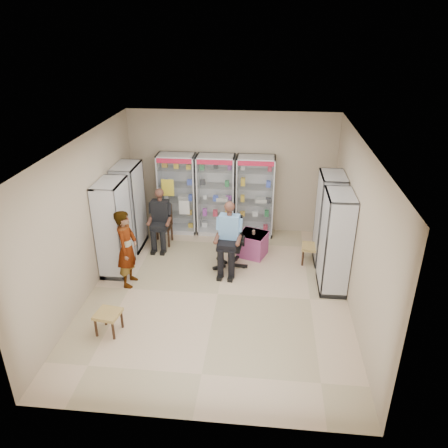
# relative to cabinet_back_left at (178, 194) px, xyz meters

# --- Properties ---
(floor) EXTENTS (6.00, 6.00, 0.00)m
(floor) POSITION_rel_cabinet_back_left_xyz_m (1.30, -2.73, -1.00)
(floor) COLOR #C8AB8B
(floor) RESTS_ON ground
(room_shell) EXTENTS (5.02, 6.02, 3.01)m
(room_shell) POSITION_rel_cabinet_back_left_xyz_m (1.30, -2.73, 0.97)
(room_shell) COLOR tan
(room_shell) RESTS_ON ground
(cabinet_back_left) EXTENTS (0.90, 0.50, 2.00)m
(cabinet_back_left) POSITION_rel_cabinet_back_left_xyz_m (0.00, 0.00, 0.00)
(cabinet_back_left) COLOR #9EA1A5
(cabinet_back_left) RESTS_ON floor
(cabinet_back_mid) EXTENTS (0.90, 0.50, 2.00)m
(cabinet_back_mid) POSITION_rel_cabinet_back_left_xyz_m (0.95, 0.00, 0.00)
(cabinet_back_mid) COLOR #B1B4B8
(cabinet_back_mid) RESTS_ON floor
(cabinet_back_right) EXTENTS (0.90, 0.50, 2.00)m
(cabinet_back_right) POSITION_rel_cabinet_back_left_xyz_m (1.90, 0.00, 0.00)
(cabinet_back_right) COLOR #B5B8BC
(cabinet_back_right) RESTS_ON floor
(cabinet_right_far) EXTENTS (0.90, 0.50, 2.00)m
(cabinet_right_far) POSITION_rel_cabinet_back_left_xyz_m (3.53, -1.13, 0.00)
(cabinet_right_far) COLOR #B0B2B8
(cabinet_right_far) RESTS_ON floor
(cabinet_right_near) EXTENTS (0.90, 0.50, 2.00)m
(cabinet_right_near) POSITION_rel_cabinet_back_left_xyz_m (3.53, -2.23, 0.00)
(cabinet_right_near) COLOR #9FA0A6
(cabinet_right_near) RESTS_ON floor
(cabinet_left_far) EXTENTS (0.90, 0.50, 2.00)m
(cabinet_left_far) POSITION_rel_cabinet_back_left_xyz_m (-0.93, -0.93, 0.00)
(cabinet_left_far) COLOR silver
(cabinet_left_far) RESTS_ON floor
(cabinet_left_near) EXTENTS (0.90, 0.50, 2.00)m
(cabinet_left_near) POSITION_rel_cabinet_back_left_xyz_m (-0.93, -2.03, 0.00)
(cabinet_left_near) COLOR #9DA0A4
(cabinet_left_near) RESTS_ON floor
(wooden_chair) EXTENTS (0.42, 0.42, 0.94)m
(wooden_chair) POSITION_rel_cabinet_back_left_xyz_m (-0.25, -0.73, -0.53)
(wooden_chair) COLOR black
(wooden_chair) RESTS_ON floor
(seated_customer) EXTENTS (0.44, 0.60, 1.34)m
(seated_customer) POSITION_rel_cabinet_back_left_xyz_m (-0.25, -0.78, -0.33)
(seated_customer) COLOR black
(seated_customer) RESTS_ON floor
(office_chair) EXTENTS (0.68, 0.68, 1.14)m
(office_chair) POSITION_rel_cabinet_back_left_xyz_m (1.44, -1.66, -0.43)
(office_chair) COLOR black
(office_chair) RESTS_ON floor
(seated_shopkeeper) EXTENTS (0.54, 0.71, 1.46)m
(seated_shopkeeper) POSITION_rel_cabinet_back_left_xyz_m (1.44, -1.71, -0.27)
(seated_shopkeeper) COLOR #68A2CE
(seated_shopkeeper) RESTS_ON floor
(pink_trunk) EXTENTS (0.71, 0.70, 0.55)m
(pink_trunk) POSITION_rel_cabinet_back_left_xyz_m (1.91, -1.09, -0.73)
(pink_trunk) COLOR #AD4571
(pink_trunk) RESTS_ON floor
(tea_glass) EXTENTS (0.07, 0.07, 0.09)m
(tea_glass) POSITION_rel_cabinet_back_left_xyz_m (1.93, -1.12, -0.41)
(tea_glass) COLOR #622F08
(tea_glass) RESTS_ON pink_trunk
(woven_stool_a) EXTENTS (0.45, 0.45, 0.41)m
(woven_stool_a) POSITION_rel_cabinet_back_left_xyz_m (3.20, -1.30, -0.79)
(woven_stool_a) COLOR #B4874C
(woven_stool_a) RESTS_ON floor
(woven_stool_b) EXTENTS (0.45, 0.45, 0.40)m
(woven_stool_b) POSITION_rel_cabinet_back_left_xyz_m (-0.42, -4.05, -0.80)
(woven_stool_b) COLOR #AD8C49
(woven_stool_b) RESTS_ON floor
(standing_man) EXTENTS (0.40, 0.60, 1.61)m
(standing_man) POSITION_rel_cabinet_back_left_xyz_m (-0.52, -2.52, -0.19)
(standing_man) COLOR gray
(standing_man) RESTS_ON floor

